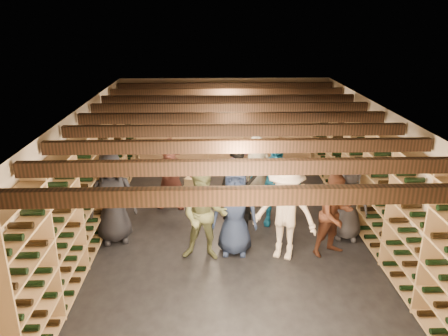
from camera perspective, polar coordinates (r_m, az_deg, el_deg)
name	(u,v)px	position (r m, az deg, el deg)	size (l,w,h in m)	color
ground	(232,232)	(8.56, 1.03, -8.33)	(8.00, 8.00, 0.00)	black
walls	(232,174)	(8.07, 1.08, -0.77)	(5.52, 8.02, 2.40)	#C6B59A
ceiling	(233,110)	(7.73, 1.13, 7.60)	(5.50, 8.00, 0.01)	beige
ceiling_joists	(233,118)	(7.76, 1.13, 6.59)	(5.40, 7.12, 0.18)	black
wine_rack_left	(93,182)	(8.39, -16.75, -1.73)	(0.32, 7.50, 2.15)	#A58350
wine_rack_right	(369,179)	(8.62, 18.39, -1.33)	(0.32, 7.50, 2.15)	#A58350
wine_rack_back	(225,129)	(11.76, 0.16, 5.15)	(4.70, 0.30, 2.15)	#A58350
crate_stack_left	(252,188)	(9.97, 3.61, -2.56)	(0.57, 0.44, 0.51)	tan
crate_stack_right	(197,184)	(10.39, -3.59, -2.11)	(0.58, 0.48, 0.34)	tan
crate_loose	(299,191)	(10.34, 9.71, -2.99)	(0.50, 0.33, 0.17)	tan
person_0	(112,198)	(8.15, -14.38, -3.83)	(0.83, 0.54, 1.70)	black
person_1	(238,191)	(7.99, 1.91, -2.98)	(0.69, 0.45, 1.88)	black
person_2	(204,215)	(7.35, -2.58, -6.20)	(0.79, 0.61, 1.62)	#60663E
person_3	(285,212)	(7.43, 7.98, -5.71)	(1.10, 0.63, 1.70)	beige
person_4	(275,183)	(8.58, 6.66, -1.99)	(1.02, 0.42, 1.74)	#115378
person_5	(170,174)	(9.36, -7.02, -0.75)	(1.44, 0.46, 1.55)	brown
person_6	(235,211)	(7.53, 1.42, -5.63)	(0.78, 0.51, 1.60)	#1E2A48
person_7	(258,175)	(9.09, 4.43, -0.91)	(0.61, 0.40, 1.66)	gray
person_8	(335,215)	(7.75, 14.34, -5.98)	(0.72, 0.56, 1.48)	#4F291A
person_11	(238,173)	(9.45, 1.81, -0.63)	(1.37, 0.44, 1.48)	#7A5083
person_12	(349,201)	(8.36, 15.97, -4.21)	(0.72, 0.47, 1.48)	#39383E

